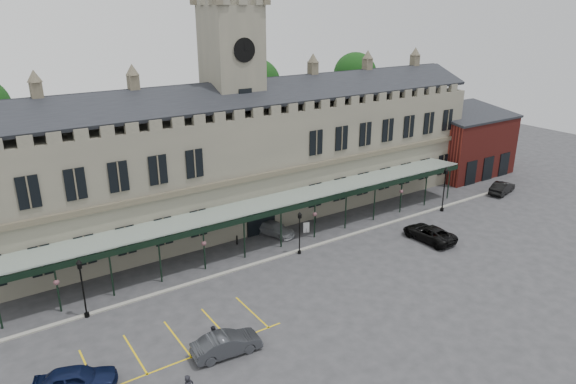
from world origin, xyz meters
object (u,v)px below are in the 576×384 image
car_right_b (502,188)px  person_b (213,337)px  car_van (429,233)px  station_building (236,161)px  clock_tower (233,98)px  lamp_post_mid (300,229)px  car_left_a (76,380)px  traffic_cone (423,233)px  car_left_b (227,344)px  lamp_post_left (82,283)px  car_taxi (274,229)px  sign_board (306,228)px  lamp_post_right (445,185)px

car_right_b → person_b: (-43.30, -7.85, 0.06)m
car_right_b → car_van: bearing=89.5°
station_building → car_van: (13.00, -15.60, -5.71)m
station_building → person_b: station_building is taller
station_building → clock_tower: bearing=90.0°
lamp_post_mid → car_van: size_ratio=0.78×
person_b → station_building: bearing=-154.0°
car_left_a → car_right_b: size_ratio=1.03×
station_building → car_left_a: 28.50m
lamp_post_mid → person_b: size_ratio=2.58×
traffic_cone → car_left_a: 34.54m
car_left_b → car_van: 25.30m
clock_tower → car_left_a: bearing=-138.6°
lamp_post_mid → car_left_b: 15.77m
lamp_post_left → car_right_b: lamp_post_left is taller
lamp_post_left → lamp_post_mid: bearing=-0.9°
station_building → car_right_b: station_building is taller
car_taxi → person_b: 18.78m
car_left_b → car_van: size_ratio=0.85×
sign_board → car_van: 12.24m
car_left_a → car_taxi: size_ratio=1.06×
station_building → sign_board: 10.23m
traffic_cone → car_left_b: 25.83m
lamp_post_mid → traffic_cone: size_ratio=6.64×
lamp_post_right → car_left_a: size_ratio=1.09×
lamp_post_mid → lamp_post_right: lamp_post_right is taller
lamp_post_left → lamp_post_right: lamp_post_right is taller
lamp_post_mid → car_taxi: size_ratio=0.94×
lamp_post_mid → traffic_cone: (12.67, -3.68, -2.20)m
traffic_cone → car_van: car_van is taller
car_taxi → car_right_b: bearing=-32.3°
lamp_post_left → car_van: lamp_post_left is taller
lamp_post_mid → lamp_post_right: (19.60, -0.24, 0.56)m
clock_tower → car_left_a: clock_tower is taller
lamp_post_left → clock_tower: bearing=29.9°
clock_tower → car_taxi: bearing=-80.5°
sign_board → car_left_a: bearing=-138.3°
clock_tower → lamp_post_mid: size_ratio=5.84×
car_left_a → car_right_b: bearing=-63.5°
clock_tower → car_van: 23.83m
person_b → clock_tower: bearing=-153.9°
lamp_post_mid → lamp_post_left: bearing=179.1°
car_van → car_left_a: bearing=2.4°
traffic_cone → car_left_a: (-34.32, -3.87, 0.50)m
station_building → car_right_b: bearing=-20.0°
car_taxi → clock_tower: bearing=77.4°
sign_board → car_left_b: (-15.85, -12.96, 0.23)m
sign_board → lamp_post_mid: bearing=-115.6°
clock_tower → person_b: bearing=-122.6°
car_left_a → person_b: 8.73m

